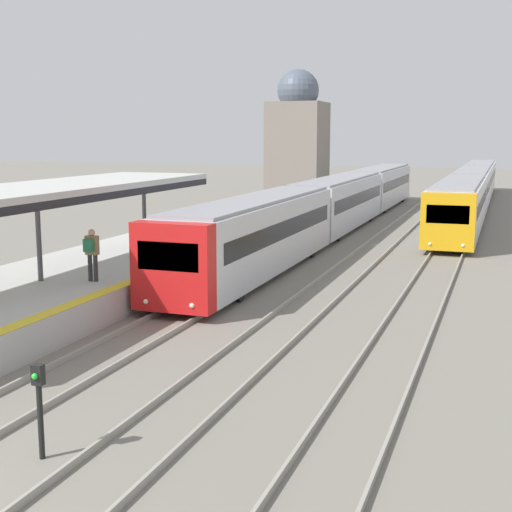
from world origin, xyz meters
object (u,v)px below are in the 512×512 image
Objects in this scene: person_on_platform at (92,251)px; train_far at (472,187)px; train_near at (338,201)px; signal_post_near at (39,400)px.

train_far reaches higher than person_on_platform.
train_near is 16.11m from train_far.
train_near is 26.31× the size of signal_post_near.
person_on_platform is at bearing 117.36° from signal_post_near.
train_far is (9.71, 36.51, -0.27)m from person_on_platform.
person_on_platform is 0.98× the size of signal_post_near.
train_far is (6.86, 14.57, -0.02)m from train_near.
person_on_platform is 10.62m from signal_post_near.
train_far reaches higher than signal_post_near.
train_near is at bearing 93.68° from signal_post_near.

